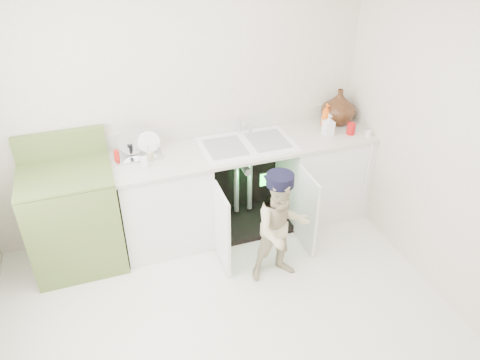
% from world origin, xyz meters
% --- Properties ---
extents(ground, '(3.50, 3.50, 0.00)m').
position_xyz_m(ground, '(0.00, 0.00, 0.00)').
color(ground, beige).
rests_on(ground, ground).
extents(room_shell, '(6.00, 5.50, 1.26)m').
position_xyz_m(room_shell, '(0.00, 0.00, 1.25)').
color(room_shell, beige).
rests_on(room_shell, ground).
extents(counter_run, '(2.44, 1.02, 1.25)m').
position_xyz_m(counter_run, '(0.59, 1.21, 0.48)').
color(counter_run, white).
rests_on(counter_run, ground).
extents(avocado_stove, '(0.75, 0.65, 1.17)m').
position_xyz_m(avocado_stove, '(-1.04, 1.18, 0.48)').
color(avocado_stove, olive).
rests_on(avocado_stove, ground).
extents(repair_worker, '(0.50, 0.65, 1.02)m').
position_xyz_m(repair_worker, '(0.57, 0.42, 0.52)').
color(repair_worker, '#C5B18E').
rests_on(repair_worker, ground).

